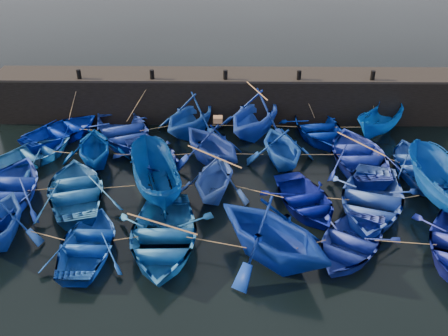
{
  "coord_description": "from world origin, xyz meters",
  "views": [
    {
      "loc": [
        0.23,
        -16.41,
        12.0
      ],
      "look_at": [
        0.0,
        3.2,
        0.7
      ],
      "focal_mm": 40.0,
      "sensor_mm": 36.0,
      "label": 1
    }
  ],
  "objects_px": {
    "boat_8": "(153,157)",
    "boat_13": "(7,190)",
    "boat_0": "(63,131)",
    "wooden_crate": "(218,119)"
  },
  "relations": [
    {
      "from": "wooden_crate",
      "to": "boat_13",
      "type": "bearing_deg",
      "value": -159.07
    },
    {
      "from": "boat_8",
      "to": "boat_13",
      "type": "relative_size",
      "value": 0.82
    },
    {
      "from": "boat_13",
      "to": "wooden_crate",
      "type": "xyz_separation_m",
      "value": [
        8.96,
        3.43,
        1.8
      ]
    },
    {
      "from": "boat_8",
      "to": "wooden_crate",
      "type": "xyz_separation_m",
      "value": [
        3.12,
        0.19,
        1.9
      ]
    },
    {
      "from": "boat_0",
      "to": "boat_13",
      "type": "height_order",
      "value": "boat_13"
    },
    {
      "from": "boat_0",
      "to": "wooden_crate",
      "type": "bearing_deg",
      "value": -160.02
    },
    {
      "from": "boat_0",
      "to": "boat_13",
      "type": "xyz_separation_m",
      "value": [
        -0.61,
        -6.07,
        0.09
      ]
    },
    {
      "from": "boat_0",
      "to": "boat_13",
      "type": "relative_size",
      "value": 0.84
    },
    {
      "from": "boat_0",
      "to": "wooden_crate",
      "type": "distance_m",
      "value": 8.96
    },
    {
      "from": "boat_8",
      "to": "wooden_crate",
      "type": "bearing_deg",
      "value": -28.23
    }
  ]
}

